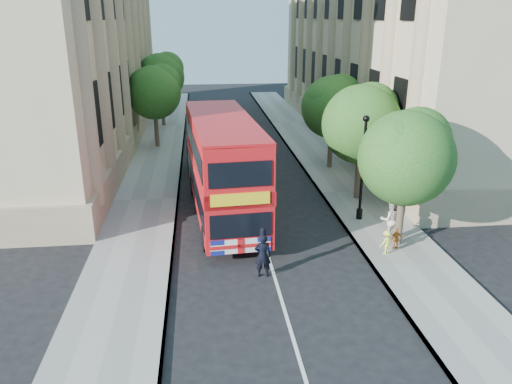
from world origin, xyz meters
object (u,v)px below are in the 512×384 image
object	(u,v)px
double_decker_bus	(223,165)
box_van	(205,152)
woman_pedestrian	(390,220)
lamp_post	(362,173)
police_constable	(263,255)

from	to	relation	value
double_decker_bus	box_van	xyz separation A→B (m)	(-0.82, 8.25, -1.49)
double_decker_bus	woman_pedestrian	xyz separation A→B (m)	(7.22, -3.78, -1.68)
lamp_post	double_decker_bus	xyz separation A→B (m)	(-6.62, 1.34, 0.22)
police_constable	woman_pedestrian	world-z (taller)	woman_pedestrian
woman_pedestrian	police_constable	bearing A→B (deg)	25.59
double_decker_bus	police_constable	distance (m)	6.70
lamp_post	double_decker_bus	distance (m)	6.76
lamp_post	police_constable	world-z (taller)	lamp_post
double_decker_bus	box_van	distance (m)	8.43
lamp_post	box_van	size ratio (longest dim) A/B	1.13
woman_pedestrian	lamp_post	bearing A→B (deg)	-73.64
double_decker_bus	box_van	size ratio (longest dim) A/B	2.38
double_decker_bus	woman_pedestrian	size ratio (longest dim) A/B	5.86
box_van	police_constable	xyz separation A→B (m)	(1.99, -14.59, -0.35)
woman_pedestrian	box_van	bearing A→B (deg)	-53.61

